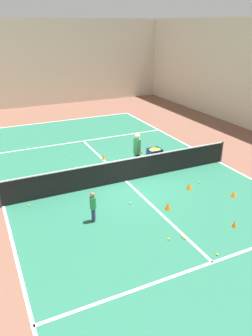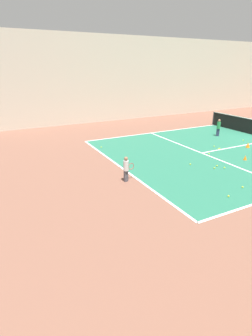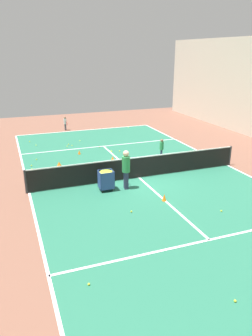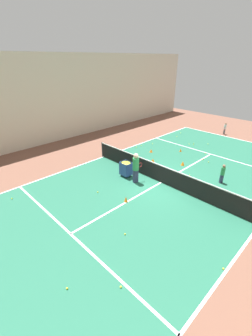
{
  "view_description": "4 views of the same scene",
  "coord_description": "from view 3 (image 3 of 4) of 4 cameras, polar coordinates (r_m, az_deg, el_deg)",
  "views": [
    {
      "loc": [
        -5.67,
        -12.06,
        6.55
      ],
      "look_at": [
        0.0,
        0.0,
        0.65
      ],
      "focal_mm": 35.0,
      "sensor_mm": 36.0,
      "label": 1
    },
    {
      "loc": [
        10.44,
        -16.25,
        4.52
      ],
      "look_at": [
        1.48,
        -11.63,
        0.6
      ],
      "focal_mm": 28.0,
      "sensor_mm": 36.0,
      "label": 2
    },
    {
      "loc": [
        5.93,
        14.0,
        5.95
      ],
      "look_at": [
        1.08,
        1.05,
        1.0
      ],
      "focal_mm": 35.0,
      "sensor_mm": 36.0,
      "label": 3
    },
    {
      "loc": [
        -6.69,
        9.45,
        6.55
      ],
      "look_at": [
        1.99,
        0.93,
        0.56
      ],
      "focal_mm": 24.0,
      "sensor_mm": 36.0,
      "label": 4
    }
  ],
  "objects": [
    {
      "name": "tennis_ball_19",
      "position": [
        20.57,
        -1.12,
        2.99
      ],
      "size": [
        0.07,
        0.07,
        0.07
      ],
      "primitive_type": "sphere",
      "color": "yellow",
      "rests_on": "ground"
    },
    {
      "name": "tennis_ball_0",
      "position": [
        22.1,
        -9.38,
        3.92
      ],
      "size": [
        0.07,
        0.07,
        0.07
      ],
      "primitive_type": "sphere",
      "color": "yellow",
      "rests_on": "ground"
    },
    {
      "name": "training_cone_1",
      "position": [
        17.3,
        -6.7,
        -0.07
      ],
      "size": [
        0.26,
        0.26,
        0.27
      ],
      "primitive_type": "cone",
      "color": "orange",
      "rests_on": "ground"
    },
    {
      "name": "tennis_ball_3",
      "position": [
        16.94,
        -8.9,
        -0.98
      ],
      "size": [
        0.07,
        0.07,
        0.07
      ],
      "primitive_type": "sphere",
      "color": "yellow",
      "rests_on": "ground"
    },
    {
      "name": "tennis_ball_8",
      "position": [
        12.9,
        0.94,
        -7.58
      ],
      "size": [
        0.07,
        0.07,
        0.07
      ],
      "primitive_type": "sphere",
      "color": "yellow",
      "rests_on": "ground"
    },
    {
      "name": "line_service_near",
      "position": [
        21.79,
        -3.94,
        3.82
      ],
      "size": [
        10.6,
        0.1,
        0.0
      ],
      "primitive_type": "cube",
      "color": "white",
      "rests_on": "ground"
    },
    {
      "name": "training_cone_2",
      "position": [
        18.32,
        -11.57,
        0.74
      ],
      "size": [
        0.25,
        0.25,
        0.24
      ],
      "primitive_type": "cone",
      "color": "orange",
      "rests_on": "ground"
    },
    {
      "name": "line_sideline_left",
      "position": [
        18.91,
        17.25,
        0.46
      ],
      "size": [
        0.1,
        22.2,
        0.0
      ],
      "primitive_type": "cube",
      "color": "white",
      "rests_on": "ground"
    },
    {
      "name": "tennis_ball_7",
      "position": [
        18.67,
        14.3,
        0.6
      ],
      "size": [
        0.07,
        0.07,
        0.07
      ],
      "primitive_type": "sphere",
      "color": "yellow",
      "rests_on": "ground"
    },
    {
      "name": "player_near_baseline",
      "position": [
        26.54,
        -10.54,
        7.8
      ],
      "size": [
        0.24,
        0.55,
        1.09
      ],
      "rotation": [
        0.0,
        0.0,
        1.68
      ],
      "color": "#4C4C56",
      "rests_on": "ground"
    },
    {
      "name": "line_centre_service",
      "position": [
        16.33,
        2.27,
        -1.67
      ],
      "size": [
        0.1,
        12.21,
        0.0
      ],
      "primitive_type": "cube",
      "color": "white",
      "rests_on": "ground"
    },
    {
      "name": "tennis_ball_23",
      "position": [
        9.28,
        18.47,
        -21.1
      ],
      "size": [
        0.07,
        0.07,
        0.07
      ],
      "primitive_type": "sphere",
      "color": "yellow",
      "rests_on": "ground"
    },
    {
      "name": "child_midcourt",
      "position": [
        19.21,
        6.22,
        3.62
      ],
      "size": [
        0.32,
        0.32,
        1.16
      ],
      "rotation": [
        0.0,
        0.0,
        1.04
      ],
      "color": "#2D3351",
      "rests_on": "ground"
    },
    {
      "name": "tennis_ball_25",
      "position": [
        18.24,
        2.04,
        0.77
      ],
      "size": [
        0.07,
        0.07,
        0.07
      ],
      "primitive_type": "sphere",
      "color": "yellow",
      "rests_on": "ground"
    },
    {
      "name": "tennis_ball_20",
      "position": [
        21.5,
        -4.66,
        3.67
      ],
      "size": [
        0.07,
        0.07,
        0.07
      ],
      "primitive_type": "sphere",
      "color": "yellow",
      "rests_on": "ground"
    },
    {
      "name": "tennis_ball_14",
      "position": [
        27.12,
        0.42,
        7.11
      ],
      "size": [
        0.07,
        0.07,
        0.07
      ],
      "primitive_type": "sphere",
      "color": "yellow",
      "rests_on": "ground"
    },
    {
      "name": "court_playing_area",
      "position": [
        16.33,
        2.27,
        -1.68
      ],
      "size": [
        10.6,
        22.2,
        0.0
      ],
      "color": "#23664C",
      "rests_on": "ground"
    },
    {
      "name": "tennis_ball_21",
      "position": [
        23.19,
        -8.02,
        4.74
      ],
      "size": [
        0.07,
        0.07,
        0.07
      ],
      "primitive_type": "sphere",
      "color": "yellow",
      "rests_on": "ground"
    },
    {
      "name": "line_service_far",
      "position": [
        11.53,
        14.31,
        -12.03
      ],
      "size": [
        10.6,
        0.1,
        0.0
      ],
      "primitive_type": "cube",
      "color": "white",
      "rests_on": "ground"
    },
    {
      "name": "training_cone_0",
      "position": [
        13.88,
        6.68,
        -5.12
      ],
      "size": [
        0.18,
        0.18,
        0.31
      ],
      "primitive_type": "cone",
      "color": "orange",
      "rests_on": "ground"
    },
    {
      "name": "training_cone_4",
      "position": [
        18.7,
        -2.34,
        1.63
      ],
      "size": [
        0.24,
        0.24,
        0.3
      ],
      "primitive_type": "cone",
      "color": "orange",
      "rests_on": "ground"
    },
    {
      "name": "line_baseline_near",
      "position": [
        26.47,
        -7.09,
        6.57
      ],
      "size": [
        10.6,
        0.1,
        0.0
      ],
      "primitive_type": "cube",
      "color": "white",
      "rests_on": "ground"
    },
    {
      "name": "training_cone_3",
      "position": [
        20.2,
        -8.13,
        2.75
      ],
      "size": [
        0.18,
        0.18,
        0.25
      ],
      "primitive_type": "cone",
      "color": "orange",
      "rests_on": "ground"
    },
    {
      "name": "tennis_ball_12",
      "position": [
        13.48,
        16.27,
        -7.17
      ],
      "size": [
        0.07,
        0.07,
        0.07
      ],
      "primitive_type": "sphere",
      "color": "yellow",
      "rests_on": "ground"
    },
    {
      "name": "tennis_ball_9",
      "position": [
        19.62,
        -15.32,
        1.44
      ],
      "size": [
        0.07,
        0.07,
        0.07
      ],
      "primitive_type": "sphere",
      "color": "yellow",
      "rests_on": "ground"
    },
    {
      "name": "line_sideline_right",
      "position": [
        15.22,
        -16.51,
        -4.15
      ],
      "size": [
        0.1,
        22.2,
        0.0
      ],
      "primitive_type": "cube",
      "color": "white",
      "rests_on": "ground"
    },
    {
      "name": "coach_at_net",
      "position": [
        14.68,
        -0.01,
        0.16
      ],
      "size": [
        0.42,
        0.71,
        1.81
      ],
      "rotation": [
        0.0,
        0.0,
        -1.73
      ],
      "color": "#2D3351",
      "rests_on": "ground"
    },
    {
      "name": "tennis_ball_22",
      "position": [
        20.47,
        -2.5,
        2.9
      ],
      "size": [
        0.07,
        0.07,
        0.07
      ],
      "primitive_type": "sphere",
      "color": "yellow",
      "rests_on": "ground"
    },
    {
      "name": "tennis_net",
      "position": [
        16.13,
        2.29,
        0.17
      ],
      "size": [
        10.9,
        0.1,
        1.09
      ],
      "color": "#2D2D33",
      "rests_on": "ground"
    },
    {
      "name": "tennis_ball_24",
      "position": [
        23.7,
        -16.42,
        4.44
      ],
      "size": [
        0.07,
        0.07,
        0.07
      ],
      "primitive_type": "sphere",
      "color": "yellow",
      "rests_on": "ground"
    },
    {
      "name": "tennis_ball_16",
      "position": [
        22.38,
        -9.98,
        4.08
      ],
      "size": [
        0.07,
        0.07,
        0.07
      ],
      "primitive_type": "sphere",
      "color": "yellow",
      "rests_on": "ground"
    },
    {
      "name": "tennis_ball_5",
      "position": [
        18.1,
        -16.07,
        -0.17
      ],
      "size": [
        0.07,
        0.07,
        0.07
      ],
      "primitive_type": "sphere",
      "color": "yellow",
      "rests_on": "ground"
    },
    {
      "name": "tennis_ball_4",
      "position": [
        9.39,
        -6.5,
        -19.46
      ],
      "size": [
        0.07,
        0.07,
        0.07
      ],
      "primitive_type": "sphere",
      "color": "yellow",
      "rests_on": "ground"
    },
    {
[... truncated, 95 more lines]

